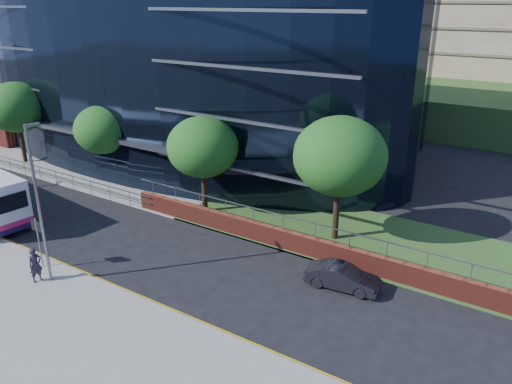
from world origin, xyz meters
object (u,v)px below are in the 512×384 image
Objects in this scene: tree_far_d at (340,156)px; brick_pavilion at (10,118)px; parked_car at (343,277)px; tree_far_c at (203,147)px; tree_far_b at (103,130)px; streetlight_east at (38,201)px; tree_far_a at (16,107)px; pedestrian at (35,265)px; street_sign at (38,232)px.

brick_pavilion is at bearing 174.74° from tree_far_d.
parked_car is at bearing -61.34° from tree_far_d.
tree_far_b is at bearing 177.14° from tree_far_c.
tree_far_d is 7.03m from parked_car.
streetlight_east reaches higher than brick_pavilion.
tree_far_d is at bearing -5.26° from brick_pavilion.
streetlight_east is at bearing 113.89° from parked_car.
tree_far_d is at bearing 1.97° from tree_far_a.
streetlight_east is (9.00, -11.67, 0.23)m from tree_far_b.
tree_far_b is at bearing 43.55° from pedestrian.
tree_far_c is at bearing -8.82° from brick_pavilion.
tree_far_b reaches higher than brick_pavilion.
brick_pavilion is 29.46m from tree_far_c.
street_sign is 0.43× the size of tree_far_c.
tree_far_d reaches higher than tree_far_a.
tree_far_d is 16.91m from pedestrian.
tree_far_b is (10.00, 0.50, -0.65)m from tree_far_a.
parked_car is at bearing 30.82° from streetlight_east.
tree_far_b is 10.02m from tree_far_c.
tree_far_c is 3.61× the size of pedestrian.
pedestrian is (-1.44, -11.64, -3.48)m from tree_far_c.
tree_far_b is 0.93× the size of tree_far_c.
tree_far_a is at bearing 149.54° from streetlight_east.
tree_far_a is at bearing -26.55° from brick_pavilion.
street_sign is 0.35× the size of streetlight_east.
brick_pavilion is 38.30m from tree_far_d.
brick_pavilion is 10.48m from tree_far_a.
tree_far_c is 11.22m from streetlight_east.
street_sign is 1.55× the size of pedestrian.
pedestrian is at bearing -54.82° from tree_far_b.
tree_far_c is 9.08m from tree_far_d.
tree_far_d reaches higher than street_sign.
pedestrian is at bearing -97.07° from tree_far_c.
tree_far_c is at bearing 65.40° from parked_car.
streetlight_east reaches higher than pedestrian.
parked_car is at bearing -50.17° from pedestrian.
street_sign is at bearing -29.65° from brick_pavilion.
tree_far_a reaches higher than pedestrian.
tree_far_d is 15.77m from streetlight_east.
street_sign is 2.80m from streetlight_east.
streetlight_east reaches higher than street_sign.
parked_car is 2.03× the size of pedestrian.
brick_pavilion is at bearing 68.02° from pedestrian.
street_sign is at bearing -103.29° from tree_far_c.
pedestrian is (1.06, -1.05, -1.10)m from street_sign.
brick_pavilion is 19.55m from tree_far_b.
streetlight_east is 15.12m from parked_car.
streetlight_east is (19.00, -11.17, -0.42)m from tree_far_a.
brick_pavilion is at bearing 153.45° from tree_far_a.
tree_far_b is at bearing 124.08° from street_sign.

